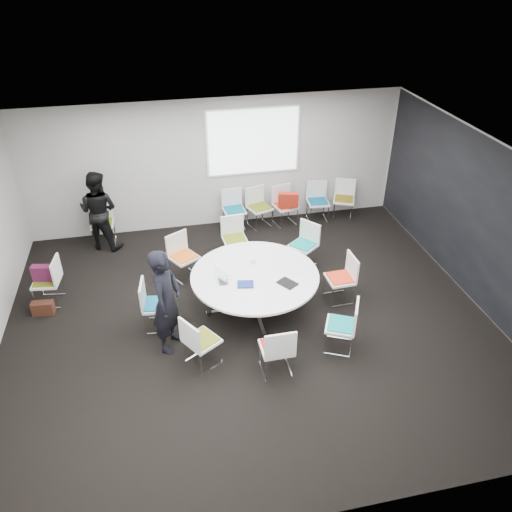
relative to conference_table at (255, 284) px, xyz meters
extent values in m
cube|color=black|center=(-0.15, -0.26, -0.55)|extent=(8.00, 7.00, 0.04)
cube|color=white|center=(-0.15, -0.26, 2.29)|extent=(8.00, 7.00, 0.04)
cube|color=#B3AEA9|center=(-0.15, 3.26, 0.87)|extent=(8.00, 0.04, 2.80)
cube|color=#B3AEA9|center=(-0.15, -3.78, 0.87)|extent=(8.00, 0.04, 2.80)
cube|color=#B3AEA9|center=(3.87, -0.26, 0.87)|extent=(0.04, 7.00, 2.80)
cube|color=black|center=(3.84, -0.26, 0.87)|extent=(0.01, 6.94, 2.74)
cube|color=silver|center=(0.00, 0.00, -0.49)|extent=(0.90, 0.90, 0.08)
cylinder|color=silver|center=(0.00, 0.00, -0.17)|extent=(0.10, 0.10, 0.65)
cylinder|color=white|center=(0.00, 0.00, 0.18)|extent=(2.14, 2.14, 0.04)
cube|color=white|center=(0.65, 3.20, 1.32)|extent=(1.90, 0.03, 1.35)
cube|color=silver|center=(1.50, -0.04, -0.32)|extent=(0.44, 0.44, 0.42)
cube|color=white|center=(1.50, -0.04, -0.09)|extent=(0.46, 0.48, 0.04)
cube|color=red|center=(1.50, -0.04, -0.06)|extent=(0.39, 0.41, 0.03)
cube|color=white|center=(1.71, -0.03, 0.14)|extent=(0.05, 0.46, 0.42)
cube|color=silver|center=(1.20, 1.16, -0.32)|extent=(0.59, 0.59, 0.42)
cube|color=white|center=(1.20, 1.16, -0.09)|extent=(0.63, 0.63, 0.04)
cube|color=#0C8683|center=(1.20, 1.16, -0.06)|extent=(0.55, 0.55, 0.03)
cube|color=white|center=(1.36, 1.29, 0.14)|extent=(0.31, 0.38, 0.42)
cube|color=silver|center=(-0.05, 1.65, -0.32)|extent=(0.45, 0.45, 0.42)
cube|color=white|center=(-0.05, 1.65, -0.09)|extent=(0.49, 0.47, 0.04)
cube|color=#647216|center=(-0.05, 1.65, -0.06)|extent=(0.43, 0.41, 0.03)
cube|color=white|center=(-0.06, 1.86, 0.14)|extent=(0.46, 0.07, 0.42)
cube|color=silver|center=(-1.08, 1.22, -0.32)|extent=(0.58, 0.58, 0.42)
cube|color=white|center=(-1.08, 1.22, -0.09)|extent=(0.62, 0.61, 0.04)
cube|color=orange|center=(-1.08, 1.22, -0.06)|extent=(0.54, 0.53, 0.03)
cube|color=white|center=(-1.19, 1.40, 0.14)|extent=(0.41, 0.27, 0.42)
cube|color=silver|center=(-1.64, -0.11, -0.32)|extent=(0.47, 0.47, 0.42)
cube|color=white|center=(-1.64, -0.11, -0.09)|extent=(0.49, 0.51, 0.04)
cube|color=#0B5D7C|center=(-1.64, -0.11, -0.06)|extent=(0.43, 0.44, 0.03)
cube|color=white|center=(-1.85, -0.08, 0.14)|extent=(0.09, 0.46, 0.42)
cube|color=silver|center=(-1.03, -1.10, -0.32)|extent=(0.58, 0.58, 0.42)
cube|color=white|center=(-1.03, -1.10, -0.09)|extent=(0.62, 0.62, 0.04)
cube|color=olive|center=(-1.03, -1.10, -0.06)|extent=(0.54, 0.54, 0.03)
cube|color=white|center=(-1.21, -1.22, 0.14)|extent=(0.28, 0.41, 0.42)
cube|color=silver|center=(0.01, -1.48, -0.32)|extent=(0.42, 0.42, 0.42)
cube|color=white|center=(0.01, -1.48, -0.09)|extent=(0.46, 0.44, 0.04)
cube|color=red|center=(0.01, -1.48, -0.06)|extent=(0.40, 0.38, 0.03)
cube|color=white|center=(0.01, -1.69, 0.14)|extent=(0.46, 0.04, 0.42)
cube|color=silver|center=(1.08, -1.21, -0.32)|extent=(0.56, 0.56, 0.42)
cube|color=white|center=(1.08, -1.21, -0.09)|extent=(0.60, 0.60, 0.04)
cube|color=#0A8780|center=(1.08, -1.21, -0.06)|extent=(0.52, 0.52, 0.03)
cube|color=white|center=(1.27, -1.30, 0.14)|extent=(0.23, 0.43, 0.42)
cube|color=silver|center=(0.16, 2.89, -0.32)|extent=(0.46, 0.46, 0.42)
cube|color=white|center=(0.16, 2.89, -0.09)|extent=(0.50, 0.48, 0.04)
cube|color=#09637F|center=(0.16, 2.89, -0.06)|extent=(0.43, 0.41, 0.03)
cube|color=white|center=(0.14, 3.10, 0.14)|extent=(0.46, 0.08, 0.42)
cube|color=silver|center=(0.72, 2.89, -0.32)|extent=(0.53, 0.53, 0.42)
cube|color=white|center=(0.72, 2.89, -0.09)|extent=(0.58, 0.57, 0.04)
cube|color=#616917|center=(0.72, 2.89, -0.06)|extent=(0.50, 0.49, 0.03)
cube|color=white|center=(0.65, 3.09, 0.14)|extent=(0.45, 0.18, 0.42)
cube|color=silver|center=(1.30, 2.86, -0.32)|extent=(0.51, 0.51, 0.42)
cube|color=white|center=(1.30, 2.86, -0.09)|extent=(0.55, 0.54, 0.04)
cube|color=red|center=(1.30, 2.86, -0.06)|extent=(0.48, 0.46, 0.03)
cube|color=white|center=(1.25, 3.06, 0.14)|extent=(0.46, 0.15, 0.42)
cube|color=silver|center=(2.06, 2.89, -0.32)|extent=(0.45, 0.45, 0.42)
cube|color=white|center=(2.06, 2.89, -0.09)|extent=(0.50, 0.48, 0.04)
cube|color=#0B577E|center=(2.06, 2.89, -0.06)|extent=(0.43, 0.41, 0.03)
cube|color=white|center=(2.08, 3.10, 0.14)|extent=(0.46, 0.07, 0.42)
cube|color=silver|center=(2.68, 2.89, -0.32)|extent=(0.55, 0.55, 0.42)
cube|color=white|center=(2.68, 2.89, -0.09)|extent=(0.60, 0.59, 0.04)
cube|color=brown|center=(2.68, 2.89, -0.06)|extent=(0.52, 0.51, 0.03)
cube|color=white|center=(2.76, 3.08, 0.14)|extent=(0.44, 0.21, 0.42)
cube|color=silver|center=(-3.48, 0.95, -0.32)|extent=(0.47, 0.47, 0.42)
cube|color=white|center=(-3.48, 0.95, -0.09)|extent=(0.49, 0.51, 0.04)
cube|color=olive|center=(-3.48, 0.95, -0.06)|extent=(0.43, 0.44, 0.03)
cube|color=white|center=(-3.27, 0.92, 0.14)|extent=(0.09, 0.46, 0.42)
cube|color=silver|center=(-2.63, 2.87, -0.32)|extent=(0.43, 0.43, 0.42)
cube|color=white|center=(-2.63, 2.87, -0.09)|extent=(0.47, 0.45, 0.04)
cube|color=olive|center=(-2.63, 2.87, -0.06)|extent=(0.41, 0.39, 0.03)
cube|color=white|center=(-2.63, 3.08, 0.14)|extent=(0.46, 0.04, 0.42)
imported|color=black|center=(-1.48, -0.61, 0.34)|extent=(0.64, 0.75, 1.74)
imported|color=black|center=(-2.63, 2.72, 0.30)|extent=(1.00, 0.91, 1.66)
imported|color=#333338|center=(-0.49, -0.03, 0.21)|extent=(0.25, 0.36, 0.03)
cube|color=silver|center=(-0.59, -0.03, 0.33)|extent=(0.18, 0.26, 0.22)
cube|color=black|center=(0.46, -0.37, 0.21)|extent=(0.35, 0.37, 0.02)
cube|color=navy|center=(-0.21, -0.26, 0.21)|extent=(0.29, 0.24, 0.03)
cube|color=silver|center=(0.45, 0.13, 0.20)|extent=(0.34, 0.28, 0.00)
cube|color=white|center=(0.80, -0.09, 0.20)|extent=(0.36, 0.31, 0.00)
cylinder|color=white|center=(0.04, 0.34, 0.24)|extent=(0.08, 0.08, 0.09)
cube|color=black|center=(0.47, -0.45, 0.20)|extent=(0.14, 0.07, 0.01)
cube|color=#551637|center=(-3.48, 0.95, 0.09)|extent=(0.42, 0.22, 0.28)
cube|color=#3C1D13|center=(-3.57, 0.63, -0.41)|extent=(0.37, 0.19, 0.24)
cube|color=#AD2515|center=(1.30, 2.65, 0.17)|extent=(0.47, 0.27, 0.36)
camera|label=1|loc=(-1.41, -6.67, 4.91)|focal=35.00mm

